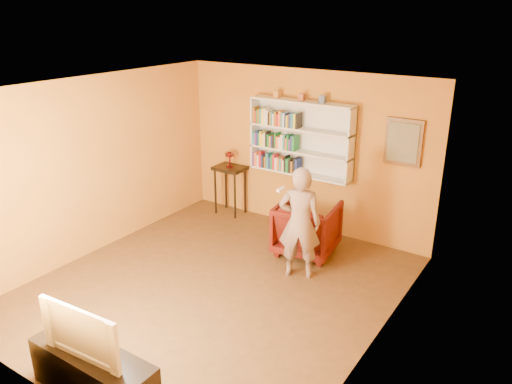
{
  "coord_description": "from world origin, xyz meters",
  "views": [
    {
      "loc": [
        3.77,
        -4.66,
        3.62
      ],
      "look_at": [
        0.19,
        0.75,
        1.2
      ],
      "focal_mm": 35.0,
      "sensor_mm": 36.0,
      "label": 1
    }
  ],
  "objects_px": {
    "console_table": "(230,175)",
    "person": "(300,223)",
    "bookshelf": "(302,138)",
    "armchair": "(307,228)",
    "ruby_lustre": "(230,156)",
    "tv_cabinet": "(94,374)",
    "television": "(88,329)"
  },
  "relations": [
    {
      "from": "ruby_lustre",
      "to": "tv_cabinet",
      "type": "distance_m",
      "value": 4.87
    },
    {
      "from": "television",
      "to": "person",
      "type": "bearing_deg",
      "value": 76.87
    },
    {
      "from": "person",
      "to": "television",
      "type": "distance_m",
      "value": 3.22
    },
    {
      "from": "console_table",
      "to": "person",
      "type": "height_order",
      "value": "person"
    },
    {
      "from": "person",
      "to": "bookshelf",
      "type": "bearing_deg",
      "value": -83.23
    },
    {
      "from": "armchair",
      "to": "tv_cabinet",
      "type": "bearing_deg",
      "value": 78.41
    },
    {
      "from": "ruby_lustre",
      "to": "console_table",
      "type": "bearing_deg",
      "value": -69.44
    },
    {
      "from": "armchair",
      "to": "person",
      "type": "xyz_separation_m",
      "value": [
        0.24,
        -0.7,
        0.4
      ]
    },
    {
      "from": "ruby_lustre",
      "to": "person",
      "type": "height_order",
      "value": "person"
    },
    {
      "from": "bookshelf",
      "to": "armchair",
      "type": "bearing_deg",
      "value": -54.82
    },
    {
      "from": "bookshelf",
      "to": "television",
      "type": "relative_size",
      "value": 1.89
    },
    {
      "from": "console_table",
      "to": "tv_cabinet",
      "type": "bearing_deg",
      "value": -69.87
    },
    {
      "from": "console_table",
      "to": "ruby_lustre",
      "type": "bearing_deg",
      "value": 110.56
    },
    {
      "from": "armchair",
      "to": "television",
      "type": "relative_size",
      "value": 0.95
    },
    {
      "from": "bookshelf",
      "to": "ruby_lustre",
      "type": "distance_m",
      "value": 1.47
    },
    {
      "from": "bookshelf",
      "to": "armchair",
      "type": "height_order",
      "value": "bookshelf"
    },
    {
      "from": "console_table",
      "to": "person",
      "type": "xyz_separation_m",
      "value": [
        2.17,
        -1.32,
        0.06
      ]
    },
    {
      "from": "console_table",
      "to": "ruby_lustre",
      "type": "relative_size",
      "value": 3.24
    },
    {
      "from": "bookshelf",
      "to": "person",
      "type": "relative_size",
      "value": 1.11
    },
    {
      "from": "armchair",
      "to": "person",
      "type": "height_order",
      "value": "person"
    },
    {
      "from": "bookshelf",
      "to": "ruby_lustre",
      "type": "relative_size",
      "value": 6.46
    },
    {
      "from": "bookshelf",
      "to": "console_table",
      "type": "distance_m",
      "value": 1.62
    },
    {
      "from": "ruby_lustre",
      "to": "bookshelf",
      "type": "bearing_deg",
      "value": 6.62
    },
    {
      "from": "console_table",
      "to": "ruby_lustre",
      "type": "xyz_separation_m",
      "value": [
        -0.0,
        0.0,
        0.36
      ]
    },
    {
      "from": "ruby_lustre",
      "to": "tv_cabinet",
      "type": "height_order",
      "value": "ruby_lustre"
    },
    {
      "from": "armchair",
      "to": "television",
      "type": "xyz_separation_m",
      "value": [
        -0.28,
        -3.88,
        0.37
      ]
    },
    {
      "from": "person",
      "to": "console_table",
      "type": "bearing_deg",
      "value": -52.72
    },
    {
      "from": "console_table",
      "to": "tv_cabinet",
      "type": "distance_m",
      "value": 4.82
    },
    {
      "from": "bookshelf",
      "to": "person",
      "type": "height_order",
      "value": "bookshelf"
    },
    {
      "from": "ruby_lustre",
      "to": "person",
      "type": "distance_m",
      "value": 2.55
    },
    {
      "from": "person",
      "to": "tv_cabinet",
      "type": "distance_m",
      "value": 3.27
    },
    {
      "from": "ruby_lustre",
      "to": "television",
      "type": "distance_m",
      "value": 4.8
    }
  ]
}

